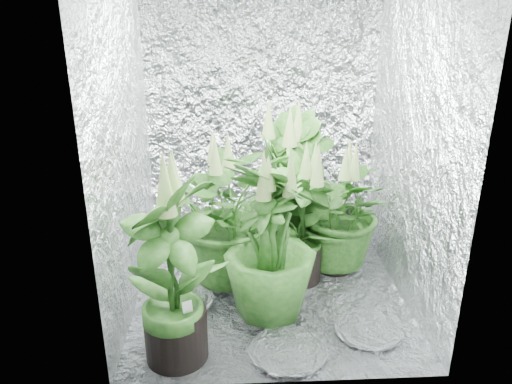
{
  "coord_description": "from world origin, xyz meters",
  "views": [
    {
      "loc": [
        -0.22,
        -2.66,
        1.69
      ],
      "look_at": [
        -0.08,
        0.0,
        0.65
      ],
      "focal_mm": 35.0,
      "sensor_mm": 36.0,
      "label": 1
    }
  ],
  "objects_px": {
    "plant_e": "(338,211)",
    "plant_f": "(172,272)",
    "plant_d": "(270,243)",
    "plant_b": "(301,221)",
    "plant_a": "(230,213)",
    "plant_c": "(287,187)",
    "circulation_fan": "(349,232)"
  },
  "relations": [
    {
      "from": "plant_b",
      "to": "plant_c",
      "type": "xyz_separation_m",
      "value": [
        -0.05,
        0.4,
        0.07
      ]
    },
    {
      "from": "plant_c",
      "to": "plant_e",
      "type": "distance_m",
      "value": 0.41
    },
    {
      "from": "plant_a",
      "to": "plant_e",
      "type": "bearing_deg",
      "value": 9.24
    },
    {
      "from": "plant_b",
      "to": "plant_e",
      "type": "xyz_separation_m",
      "value": [
        0.25,
        0.13,
        0.0
      ]
    },
    {
      "from": "plant_f",
      "to": "circulation_fan",
      "type": "distance_m",
      "value": 1.57
    },
    {
      "from": "plant_c",
      "to": "plant_d",
      "type": "relative_size",
      "value": 1.09
    },
    {
      "from": "plant_a",
      "to": "plant_d",
      "type": "distance_m",
      "value": 0.45
    },
    {
      "from": "plant_a",
      "to": "circulation_fan",
      "type": "relative_size",
      "value": 2.72
    },
    {
      "from": "plant_d",
      "to": "plant_e",
      "type": "height_order",
      "value": "plant_d"
    },
    {
      "from": "plant_e",
      "to": "plant_c",
      "type": "bearing_deg",
      "value": 137.84
    },
    {
      "from": "plant_e",
      "to": "plant_f",
      "type": "relative_size",
      "value": 0.82
    },
    {
      "from": "plant_c",
      "to": "plant_f",
      "type": "xyz_separation_m",
      "value": [
        -0.66,
        -1.1,
        -0.0
      ]
    },
    {
      "from": "plant_b",
      "to": "plant_f",
      "type": "relative_size",
      "value": 0.85
    },
    {
      "from": "plant_a",
      "to": "plant_b",
      "type": "bearing_deg",
      "value": -1.81
    },
    {
      "from": "plant_c",
      "to": "circulation_fan",
      "type": "height_order",
      "value": "plant_c"
    },
    {
      "from": "plant_a",
      "to": "plant_d",
      "type": "bearing_deg",
      "value": -61.5
    },
    {
      "from": "plant_f",
      "to": "plant_b",
      "type": "bearing_deg",
      "value": 44.73
    },
    {
      "from": "plant_a",
      "to": "plant_e",
      "type": "relative_size",
      "value": 1.11
    },
    {
      "from": "plant_d",
      "to": "circulation_fan",
      "type": "xyz_separation_m",
      "value": [
        0.62,
        0.74,
        -0.31
      ]
    },
    {
      "from": "plant_a",
      "to": "circulation_fan",
      "type": "bearing_deg",
      "value": 22.48
    },
    {
      "from": "plant_a",
      "to": "plant_e",
      "type": "xyz_separation_m",
      "value": [
        0.69,
        0.11,
        -0.05
      ]
    },
    {
      "from": "plant_e",
      "to": "circulation_fan",
      "type": "relative_size",
      "value": 2.44
    },
    {
      "from": "plant_c",
      "to": "plant_e",
      "type": "relative_size",
      "value": 1.23
    },
    {
      "from": "plant_e",
      "to": "circulation_fan",
      "type": "distance_m",
      "value": 0.38
    },
    {
      "from": "plant_e",
      "to": "circulation_fan",
      "type": "bearing_deg",
      "value": 58.39
    },
    {
      "from": "plant_c",
      "to": "plant_f",
      "type": "relative_size",
      "value": 1.0
    },
    {
      "from": "plant_b",
      "to": "circulation_fan",
      "type": "xyz_separation_m",
      "value": [
        0.39,
        0.36,
        -0.26
      ]
    },
    {
      "from": "plant_b",
      "to": "plant_d",
      "type": "height_order",
      "value": "plant_d"
    },
    {
      "from": "plant_c",
      "to": "plant_e",
      "type": "xyz_separation_m",
      "value": [
        0.3,
        -0.27,
        -0.07
      ]
    },
    {
      "from": "plant_b",
      "to": "plant_c",
      "type": "bearing_deg",
      "value": 96.95
    },
    {
      "from": "plant_b",
      "to": "plant_a",
      "type": "bearing_deg",
      "value": 178.19
    },
    {
      "from": "plant_d",
      "to": "plant_b",
      "type": "bearing_deg",
      "value": 59.72
    }
  ]
}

